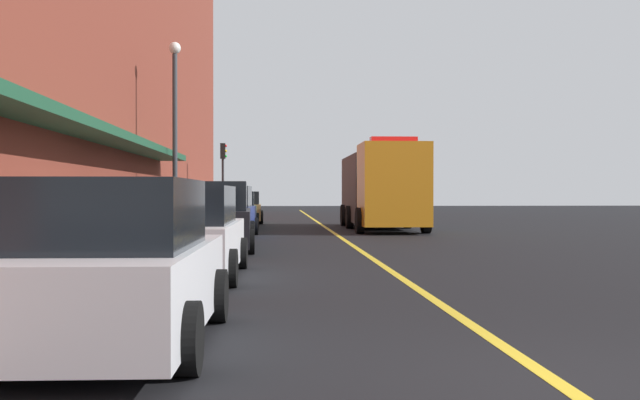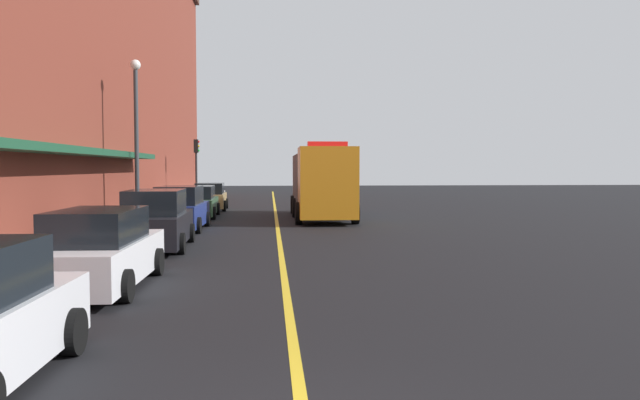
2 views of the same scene
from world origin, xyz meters
name	(u,v)px [view 1 (image 1 of 2)]	position (x,y,z in m)	size (l,w,h in m)	color
ground_plane	(329,230)	(0.00, 25.00, 0.00)	(112.00, 112.00, 0.00)	black
sidewalk_left	(181,228)	(-6.20, 25.00, 0.07)	(2.40, 70.00, 0.15)	#ADA8A0
lane_center_stripe	(329,230)	(0.00, 25.00, 0.00)	(0.16, 70.00, 0.01)	gold
parked_car_0	(110,268)	(-3.98, 1.73, 0.79)	(2.20, 4.20, 1.69)	silver
parked_car_1	(189,235)	(-3.87, 7.73, 0.79)	(2.01, 4.86, 1.68)	silver
parked_car_2	(217,219)	(-3.87, 14.17, 0.86)	(2.14, 4.83, 1.85)	black
parked_car_3	(228,213)	(-3.94, 19.91, 0.84)	(2.09, 4.67, 1.79)	navy
parked_car_4	(235,211)	(-4.05, 26.34, 0.77)	(2.18, 4.93, 1.62)	#2D5133
parked_car_5	(244,208)	(-3.88, 31.79, 0.76)	(2.05, 4.22, 1.63)	#A5844C
utility_truck	(381,188)	(2.25, 25.27, 1.76)	(2.88, 9.40, 3.69)	orange
parking_meter_0	(73,226)	(-5.35, 5.49, 1.06)	(0.14, 0.18, 1.33)	#4C4C51
parking_meter_1	(175,209)	(-5.35, 16.94, 1.06)	(0.14, 0.18, 1.33)	#4C4C51
street_lamp_left	(175,115)	(-5.95, 21.34, 4.40)	(0.44, 0.44, 6.94)	#33383D
traffic_light_near	(223,165)	(-5.29, 37.13, 3.16)	(0.38, 0.36, 4.30)	#232326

